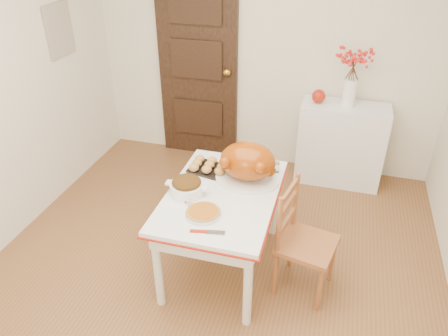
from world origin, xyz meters
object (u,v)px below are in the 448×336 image
(kitchen_table, at_px, (222,230))
(pumpkin_pie, at_px, (203,212))
(turkey_platter, at_px, (248,163))
(sideboard, at_px, (340,144))
(chair_oak, at_px, (307,242))

(kitchen_table, height_order, pumpkin_pie, pumpkin_pie)
(kitchen_table, xyz_separation_m, turkey_platter, (0.13, 0.21, 0.49))
(sideboard, distance_m, chair_oak, 1.59)
(sideboard, xyz_separation_m, chair_oak, (-0.15, -1.58, 0.01))
(sideboard, xyz_separation_m, kitchen_table, (-0.79, -1.52, -0.07))
(sideboard, relative_size, chair_oak, 0.97)
(chair_oak, relative_size, turkey_platter, 1.79)
(chair_oak, relative_size, pumpkin_pie, 3.70)
(sideboard, height_order, turkey_platter, turkey_platter)
(kitchen_table, relative_size, pumpkin_pie, 4.95)
(chair_oak, bearing_deg, kitchen_table, 95.96)
(chair_oak, bearing_deg, sideboard, 6.08)
(kitchen_table, height_order, chair_oak, chair_oak)
(chair_oak, distance_m, pumpkin_pie, 0.77)
(chair_oak, height_order, pumpkin_pie, chair_oak)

